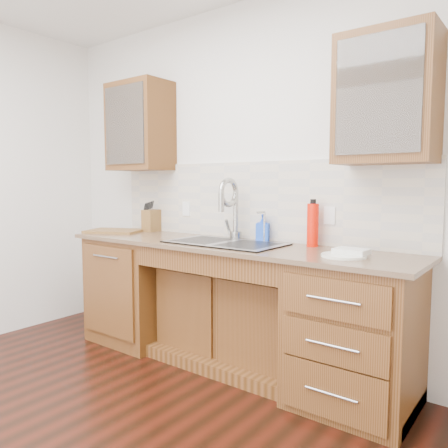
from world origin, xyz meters
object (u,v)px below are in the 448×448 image
Objects in this scene: cutting_board at (115,231)px; water_bottle at (313,225)px; knife_block at (152,220)px; plate at (344,256)px; soap_bottle at (263,228)px.

water_bottle is at bearing 7.76° from cutting_board.
knife_block is (-1.57, 0.01, -0.05)m from water_bottle.
water_bottle is at bearing -6.18° from knife_block.
plate is (0.33, -0.27, -0.14)m from water_bottle.
soap_bottle is 0.69× the size of water_bottle.
plate is at bearing -14.29° from knife_block.
soap_bottle is at bearing -4.76° from knife_block.
soap_bottle reaches higher than plate.
water_bottle reaches higher than soap_bottle.
plate is 0.57× the size of cutting_board.
water_bottle is 0.45m from plate.
cutting_board is at bearing 179.15° from plate.
soap_bottle is 0.42m from water_bottle.
plate is at bearing -0.85° from cutting_board.
plate is 1.35× the size of knife_block.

